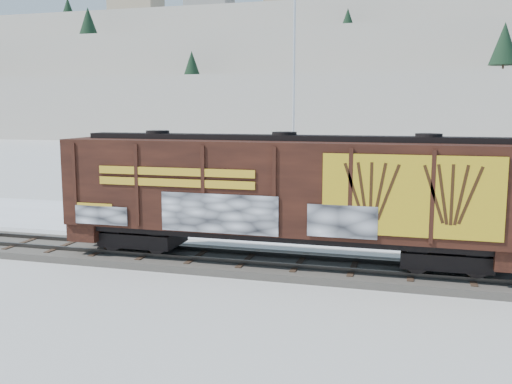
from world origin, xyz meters
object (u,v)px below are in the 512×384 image
(car_silver, at_px, (114,199))
(car_dark, at_px, (462,218))
(flagpole, at_px, (295,123))
(car_white, at_px, (217,210))
(hopper_railcar, at_px, (284,191))

(car_silver, bearing_deg, car_dark, -107.03)
(flagpole, xyz_separation_m, car_white, (-2.88, -5.73, -4.35))
(hopper_railcar, height_order, car_dark, hopper_railcar)
(hopper_railcar, relative_size, flagpole, 1.25)
(car_white, bearing_deg, car_dark, -107.67)
(hopper_railcar, distance_m, car_white, 9.19)
(hopper_railcar, bearing_deg, car_white, 125.77)
(car_white, height_order, car_dark, car_dark)
(hopper_railcar, xyz_separation_m, car_dark, (6.81, 8.06, -2.15))
(hopper_railcar, bearing_deg, car_silver, 145.13)
(flagpole, relative_size, car_dark, 2.47)
(flagpole, relative_size, car_white, 3.03)
(flagpole, height_order, car_white, flagpole)
(flagpole, distance_m, car_silver, 11.38)
(flagpole, xyz_separation_m, car_silver, (-9.44, -4.76, -4.22))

